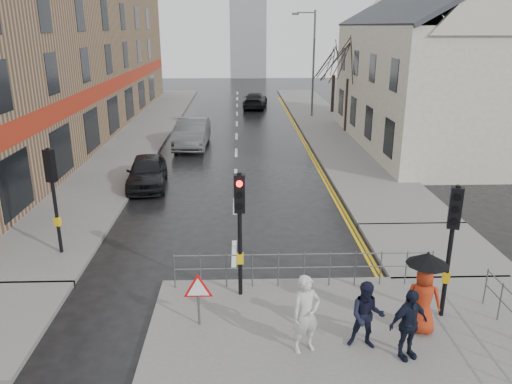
{
  "coord_description": "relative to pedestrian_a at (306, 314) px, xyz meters",
  "views": [
    {
      "loc": [
        0.23,
        -11.67,
        6.99
      ],
      "look_at": [
        0.71,
        3.16,
        2.04
      ],
      "focal_mm": 35.0,
      "sensor_mm": 36.0,
      "label": 1
    }
  ],
  "objects": [
    {
      "name": "ground",
      "position": [
        -1.62,
        2.29,
        -1.04
      ],
      "size": [
        120.0,
        120.0,
        0.0
      ],
      "primitive_type": "plane",
      "color": "black",
      "rests_on": "ground"
    },
    {
      "name": "street_lamp",
      "position": [
        4.2,
        30.29,
        3.66
      ],
      "size": [
        1.83,
        0.25,
        8.0
      ],
      "color": "#595B5E",
      "rests_on": "right_pavement"
    },
    {
      "name": "left_pavement",
      "position": [
        -8.12,
        25.29,
        -0.97
      ],
      "size": [
        4.0,
        44.0,
        0.14
      ],
      "primitive_type": "cube",
      "color": "#605E5B",
      "rests_on": "ground"
    },
    {
      "name": "pavement_bridge_right",
      "position": [
        4.88,
        5.29,
        -0.97
      ],
      "size": [
        4.0,
        4.2,
        0.14
      ],
      "primitive_type": "cube",
      "color": "#605E5B",
      "rests_on": "ground"
    },
    {
      "name": "right_pavement",
      "position": [
        4.88,
        27.29,
        -0.97
      ],
      "size": [
        4.0,
        40.0,
        0.14
      ],
      "primitive_type": "cube",
      "color": "#605E5B",
      "rests_on": "ground"
    },
    {
      "name": "building_right_cream",
      "position": [
        10.38,
        20.29,
        3.74
      ],
      "size": [
        9.0,
        16.4,
        10.1
      ],
      "color": "beige",
      "rests_on": "ground"
    },
    {
      "name": "building_left_terrace",
      "position": [
        -13.62,
        24.29,
        3.96
      ],
      "size": [
        8.0,
        42.0,
        10.0
      ],
      "primitive_type": "cube",
      "color": "#8A6A50",
      "rests_on": "ground"
    },
    {
      "name": "traffic_signal_far_left",
      "position": [
        -7.12,
        5.29,
        1.41
      ],
      "size": [
        0.34,
        0.33,
        3.4
      ],
      "color": "black",
      "rests_on": "left_pavement"
    },
    {
      "name": "guard_railing_front",
      "position": [
        0.33,
        2.89,
        -0.18
      ],
      "size": [
        7.14,
        0.04,
        1.0
      ],
      "color": "#595B5E",
      "rests_on": "near_pavement"
    },
    {
      "name": "car_parked",
      "position": [
        -5.62,
        12.48,
        -0.33
      ],
      "size": [
        2.06,
        4.32,
        1.43
      ],
      "primitive_type": "imported",
      "rotation": [
        0.0,
        0.0,
        0.09
      ],
      "color": "black",
      "rests_on": "ground"
    },
    {
      "name": "pedestrian_d",
      "position": [
        2.16,
        -0.32,
        -0.09
      ],
      "size": [
        1.03,
        0.71,
        1.63
      ],
      "primitive_type": "imported",
      "rotation": [
        0.0,
        0.0,
        0.36
      ],
      "color": "black",
      "rests_on": "near_pavement"
    },
    {
      "name": "tree_near",
      "position": [
        5.88,
        24.29,
        4.09
      ],
      "size": [
        2.4,
        2.4,
        6.58
      ],
      "color": "#32221C",
      "rests_on": "right_pavement"
    },
    {
      "name": "traffic_signal_near_right",
      "position": [
        3.58,
        1.28,
        1.41
      ],
      "size": [
        0.34,
        0.33,
        3.4
      ],
      "color": "black",
      "rests_on": "near_pavement"
    },
    {
      "name": "pedestrian_b",
      "position": [
        1.36,
        0.07,
        -0.11
      ],
      "size": [
        0.87,
        0.74,
        1.59
      ],
      "primitive_type": "imported",
      "rotation": [
        0.0,
        0.0,
        -0.19
      ],
      "color": "black",
      "rests_on": "near_pavement"
    },
    {
      "name": "pedestrian_with_umbrella",
      "position": [
        2.8,
        0.62,
        0.21
      ],
      "size": [
        0.96,
        0.96,
        2.03
      ],
      "color": "#A92E13",
      "rests_on": "near_pavement"
    },
    {
      "name": "pedestrian_a",
      "position": [
        0.0,
        0.0,
        0.0
      ],
      "size": [
        0.77,
        0.64,
        1.81
      ],
      "primitive_type": "imported",
      "rotation": [
        0.0,
        0.0,
        0.36
      ],
      "color": "#BABAB5",
      "rests_on": "near_pavement"
    },
    {
      "name": "car_far",
      "position": [
        0.0,
        35.28,
        -0.36
      ],
      "size": [
        2.48,
        4.9,
        1.36
      ],
      "primitive_type": "imported",
      "rotation": [
        0.0,
        0.0,
        3.02
      ],
      "color": "black",
      "rests_on": "ground"
    },
    {
      "name": "car_mid",
      "position": [
        -4.27,
        20.31,
        -0.2
      ],
      "size": [
        1.96,
        5.15,
        1.68
      ],
      "primitive_type": "imported",
      "rotation": [
        0.0,
        0.0,
        -0.04
      ],
      "color": "#484B4D",
      "rests_on": "ground"
    },
    {
      "name": "warning_sign",
      "position": [
        -2.42,
        1.08,
        -0.0
      ],
      "size": [
        0.8,
        0.07,
        1.35
      ],
      "color": "#595B5E",
      "rests_on": "near_pavement"
    },
    {
      "name": "tree_far",
      "position": [
        6.38,
        32.29,
        3.38
      ],
      "size": [
        2.4,
        2.4,
        5.64
      ],
      "color": "#32221C",
      "rests_on": "right_pavement"
    },
    {
      "name": "church_tower",
      "position": [
        -0.12,
        64.29,
        7.96
      ],
      "size": [
        5.0,
        5.0,
        18.0
      ],
      "primitive_type": "cube",
      "color": "gray",
      "rests_on": "ground"
    },
    {
      "name": "traffic_signal_near_left",
      "position": [
        -1.42,
        2.48,
        1.41
      ],
      "size": [
        0.28,
        0.27,
        3.4
      ],
      "color": "black",
      "rests_on": "near_pavement"
    }
  ]
}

